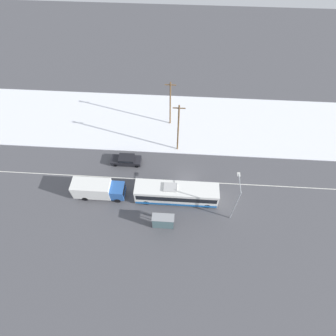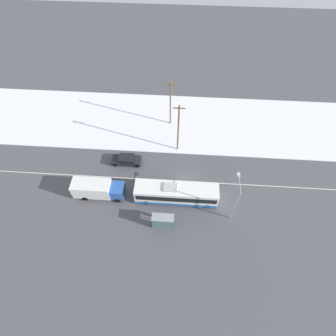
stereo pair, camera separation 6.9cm
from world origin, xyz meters
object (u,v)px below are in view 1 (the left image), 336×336
sedan_car (126,160)px  utility_pole_roadside (178,128)px  city_bus (176,193)px  pedestrian_at_stop (161,216)px  utility_pole_snowlot (170,104)px  streetlamp (236,198)px  bus_shelter (163,222)px  box_truck (98,189)px

sedan_car → utility_pole_roadside: (7.99, 3.35, 4.13)m
city_bus → sedan_car: size_ratio=2.48×
pedestrian_at_stop → utility_pole_snowlot: size_ratio=0.18×
streetlamp → sedan_car: bearing=153.3°
bus_shelter → utility_pole_snowlot: bearing=90.6°
box_truck → utility_pole_snowlot: utility_pole_snowlot is taller
utility_pole_roadside → city_bus: bearing=-88.6°
sedan_car → bus_shelter: 12.47m
city_bus → box_truck: city_bus is taller
sedan_car → pedestrian_at_stop: size_ratio=3.00×
streetlamp → bus_shelter: bearing=-164.6°
utility_pole_snowlot → utility_pole_roadside: bearing=-75.3°
box_truck → sedan_car: box_truck is taller
bus_shelter → streetlamp: bearing=15.4°
bus_shelter → utility_pole_snowlot: size_ratio=0.33×
sedan_car → bus_shelter: size_ratio=1.61×
utility_pole_snowlot → sedan_car: bearing=-124.6°
streetlamp → utility_pole_snowlot: (-9.43, 17.28, 0.05)m
city_bus → utility_pole_snowlot: (-1.80, 15.37, 3.01)m
utility_pole_roadside → utility_pole_snowlot: 6.17m
city_bus → utility_pole_snowlot: size_ratio=1.33×
box_truck → bus_shelter: 10.67m
sedan_car → bus_shelter: bearing=122.3°
utility_pole_snowlot → city_bus: bearing=-83.3°
pedestrian_at_stop → city_bus: bearing=60.7°
box_truck → utility_pole_snowlot: 18.35m
sedan_car → streetlamp: 18.14m
box_truck → pedestrian_at_stop: 10.00m
streetlamp → utility_pole_roadside: utility_pole_roadside is taller
city_bus → box_truck: 11.30m
bus_shelter → streetlamp: size_ratio=0.42×
sedan_car → bus_shelter: bus_shelter is taller
pedestrian_at_stop → utility_pole_snowlot: bearing=89.7°
pedestrian_at_stop → streetlamp: bearing=8.7°
sedan_car → bus_shelter: (6.64, -10.51, 0.88)m
city_bus → bus_shelter: city_bus is taller
bus_shelter → box_truck: bearing=155.7°
city_bus → pedestrian_at_stop: size_ratio=7.42×
box_truck → utility_pole_snowlot: (9.51, 15.42, 2.95)m
box_truck → pedestrian_at_stop: box_truck is taller
utility_pole_roadside → sedan_car: bearing=-157.3°
bus_shelter → city_bus: bearing=70.4°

